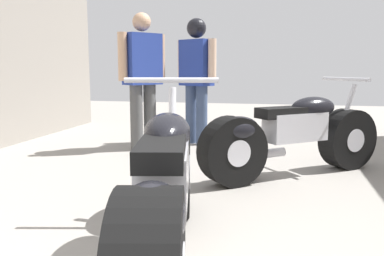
# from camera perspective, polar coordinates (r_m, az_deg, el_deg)

# --- Properties ---
(ground_plane) EXTENTS (16.69, 16.69, 0.00)m
(ground_plane) POSITION_cam_1_polar(r_m,az_deg,el_deg) (3.37, 4.36, -9.24)
(ground_plane) COLOR gray
(motorcycle_maroon_cruiser) EXTENTS (0.75, 2.05, 0.96)m
(motorcycle_maroon_cruiser) POSITION_cam_1_polar(r_m,az_deg,el_deg) (2.08, -3.94, -9.16)
(motorcycle_maroon_cruiser) COLOR black
(motorcycle_maroon_cruiser) RESTS_ON ground_plane
(motorcycle_black_naked) EXTENTS (1.67, 1.40, 0.92)m
(motorcycle_black_naked) POSITION_cam_1_polar(r_m,az_deg,el_deg) (3.93, 13.67, -1.14)
(motorcycle_black_naked) COLOR black
(motorcycle_black_naked) RESTS_ON ground_plane
(mechanic_in_blue) EXTENTS (0.49, 0.60, 1.68)m
(mechanic_in_blue) POSITION_cam_1_polar(r_m,az_deg,el_deg) (5.12, -6.90, 7.57)
(mechanic_in_blue) COLOR #4C4C4C
(mechanic_in_blue) RESTS_ON ground_plane
(mechanic_with_helmet) EXTENTS (0.61, 0.42, 1.65)m
(mechanic_with_helmet) POSITION_cam_1_polar(r_m,az_deg,el_deg) (5.45, 0.62, 8.12)
(mechanic_with_helmet) COLOR #384766
(mechanic_with_helmet) RESTS_ON ground_plane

